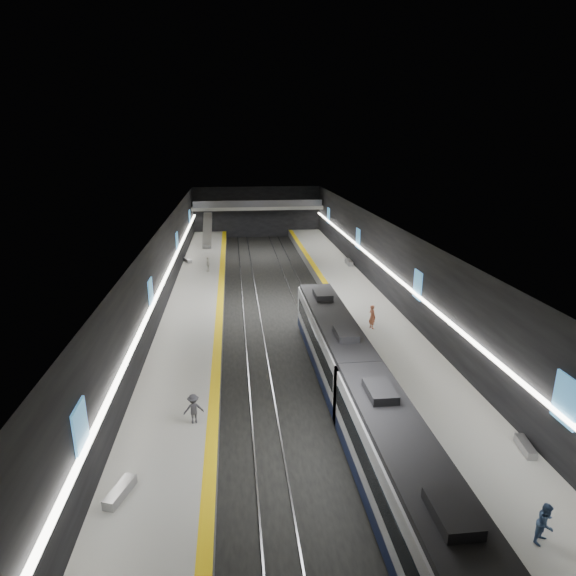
{
  "coord_description": "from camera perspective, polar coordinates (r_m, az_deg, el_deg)",
  "views": [
    {
      "loc": [
        -3.9,
        -41.64,
        15.12
      ],
      "look_at": [
        0.86,
        -0.3,
        2.2
      ],
      "focal_mm": 30.0,
      "sensor_mm": 36.0,
      "label": 1
    }
  ],
  "objects": [
    {
      "name": "ground",
      "position": [
        44.47,
        -1.15,
        -2.63
      ],
      "size": [
        70.0,
        70.0,
        0.0
      ],
      "primitive_type": "plane",
      "color": "black",
      "rests_on": "ground"
    },
    {
      "name": "ceiling",
      "position": [
        42.42,
        -1.21,
        7.58
      ],
      "size": [
        20.0,
        70.0,
        0.04
      ],
      "primitive_type": "cube",
      "rotation": [
        3.14,
        0.0,
        0.0
      ],
      "color": "beige",
      "rests_on": "wall_left"
    },
    {
      "name": "wall_left",
      "position": [
        43.53,
        -14.41,
        1.89
      ],
      "size": [
        0.04,
        70.0,
        8.0
      ],
      "primitive_type": "cube",
      "color": "black",
      "rests_on": "ground"
    },
    {
      "name": "wall_right",
      "position": [
        45.28,
        11.53,
        2.68
      ],
      "size": [
        0.04,
        70.0,
        8.0
      ],
      "primitive_type": "cube",
      "color": "black",
      "rests_on": "ground"
    },
    {
      "name": "wall_back",
      "position": [
        77.54,
        -3.67,
        8.97
      ],
      "size": [
        20.0,
        0.04,
        8.0
      ],
      "primitive_type": "cube",
      "color": "black",
      "rests_on": "ground"
    },
    {
      "name": "platform_left",
      "position": [
        44.28,
        -10.87,
        -2.35
      ],
      "size": [
        5.0,
        70.0,
        1.0
      ],
      "primitive_type": "cube",
      "color": "slate",
      "rests_on": "ground"
    },
    {
      "name": "tile_surface_left",
      "position": [
        44.11,
        -10.91,
        -1.73
      ],
      "size": [
        5.0,
        70.0,
        0.02
      ],
      "primitive_type": "cube",
      "color": "#B5B5B0",
      "rests_on": "platform_left"
    },
    {
      "name": "tactile_strip_left",
      "position": [
        43.98,
        -8.05,
        -1.63
      ],
      "size": [
        0.6,
        70.0,
        0.02
      ],
      "primitive_type": "cube",
      "color": "yellow",
      "rests_on": "platform_left"
    },
    {
      "name": "platform_right",
      "position": [
        45.58,
        8.28,
        -1.65
      ],
      "size": [
        5.0,
        70.0,
        1.0
      ],
      "primitive_type": "cube",
      "color": "slate",
      "rests_on": "ground"
    },
    {
      "name": "tile_surface_right",
      "position": [
        45.42,
        8.31,
        -1.04
      ],
      "size": [
        5.0,
        70.0,
        0.02
      ],
      "primitive_type": "cube",
      "color": "#B5B5B0",
      "rests_on": "platform_right"
    },
    {
      "name": "tactile_strip_right",
      "position": [
        44.91,
        5.59,
        -1.13
      ],
      "size": [
        0.6,
        70.0,
        0.02
      ],
      "primitive_type": "cube",
      "color": "yellow",
      "rests_on": "platform_right"
    },
    {
      "name": "rails",
      "position": [
        44.45,
        -1.15,
        -2.56
      ],
      "size": [
        6.52,
        70.0,
        0.12
      ],
      "color": "gray",
      "rests_on": "ground"
    },
    {
      "name": "train",
      "position": [
        26.54,
        8.44,
        -12.1
      ],
      "size": [
        2.69,
        29.34,
        3.6
      ],
      "color": "#0E1636",
      "rests_on": "ground"
    },
    {
      "name": "ad_posters",
      "position": [
        44.11,
        -1.31,
        3.31
      ],
      "size": [
        19.94,
        53.5,
        2.2
      ],
      "color": "#438ECA",
      "rests_on": "wall_left"
    },
    {
      "name": "cove_light_left",
      "position": [
        43.55,
        -14.13,
        1.65
      ],
      "size": [
        0.25,
        68.6,
        0.12
      ],
      "primitive_type": "cube",
      "color": "white",
      "rests_on": "wall_left"
    },
    {
      "name": "cove_light_right",
      "position": [
        45.27,
        11.28,
        2.43
      ],
      "size": [
        0.25,
        68.6,
        0.12
      ],
      "primitive_type": "cube",
      "color": "white",
      "rests_on": "wall_right"
    },
    {
      "name": "mezzanine_bridge",
      "position": [
        75.34,
        -3.6,
        9.53
      ],
      "size": [
        20.0,
        3.0,
        1.5
      ],
      "color": "gray",
      "rests_on": "wall_left"
    },
    {
      "name": "escalator",
      "position": [
        68.83,
        -9.53,
        6.79
      ],
      "size": [
        1.2,
        7.5,
        3.92
      ],
      "primitive_type": "cube",
      "rotation": [
        0.44,
        0.0,
        0.0
      ],
      "color": "#99999E",
      "rests_on": "platform_left"
    },
    {
      "name": "bench_left_near",
      "position": [
        22.59,
        -19.29,
        -21.85
      ],
      "size": [
        1.1,
        1.89,
        0.45
      ],
      "primitive_type": "cube",
      "rotation": [
        0.0,
        0.0,
        -0.35
      ],
      "color": "#99999E",
      "rests_on": "platform_left"
    },
    {
      "name": "bench_left_far",
      "position": [
        58.94,
        -11.85,
        3.24
      ],
      "size": [
        1.23,
        1.89,
        0.45
      ],
      "primitive_type": "cube",
      "rotation": [
        0.0,
        0.0,
        0.43
      ],
      "color": "#99999E",
      "rests_on": "platform_left"
    },
    {
      "name": "bench_right_near",
      "position": [
        26.46,
        26.31,
        -16.5
      ],
      "size": [
        0.72,
        1.69,
        0.4
      ],
      "primitive_type": "cube",
      "rotation": [
        0.0,
        0.0,
        -0.16
      ],
      "color": "#99999E",
      "rests_on": "platform_right"
    },
    {
      "name": "bench_right_far",
      "position": [
        57.02,
        7.23,
        3.03
      ],
      "size": [
        0.59,
        2.07,
        0.5
      ],
      "primitive_type": "cube",
      "rotation": [
        0.0,
        0.0,
        -0.01
      ],
      "color": "#99999E",
      "rests_on": "platform_right"
    },
    {
      "name": "passenger_right_a",
      "position": [
        37.85,
        9.95,
        -3.39
      ],
      "size": [
        0.65,
        0.8,
        1.89
      ],
      "primitive_type": "imported",
      "rotation": [
        0.0,
        0.0,
        1.9
      ],
      "color": "#D4714F",
      "rests_on": "platform_right"
    },
    {
      "name": "passenger_right_b",
      "position": [
        21.5,
        28.23,
        -23.38
      ],
      "size": [
        1.0,
        0.95,
        1.63
      ],
      "primitive_type": "imported",
      "rotation": [
        0.0,
        0.0,
        0.58
      ],
      "color": "#436293",
      "rests_on": "platform_right"
    },
    {
      "name": "passenger_left_a",
      "position": [
        54.16,
        -9.47,
        2.79
      ],
      "size": [
        0.44,
        0.97,
        1.63
      ],
      "primitive_type": "imported",
      "rotation": [
        0.0,
        0.0,
        -1.61
      ],
      "color": "beige",
      "rests_on": "platform_left"
    },
    {
      "name": "passenger_left_b",
      "position": [
        26.02,
        -11.13,
        -13.89
      ],
      "size": [
        1.12,
        0.76,
        1.61
      ],
      "primitive_type": "imported",
      "rotation": [
        0.0,
        0.0,
        3.31
      ],
      "color": "#3E3D45",
      "rests_on": "platform_left"
    }
  ]
}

